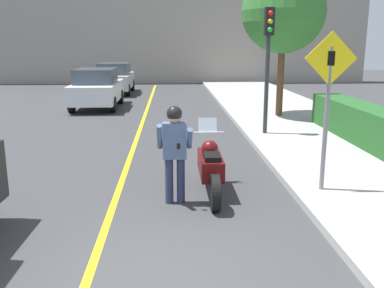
% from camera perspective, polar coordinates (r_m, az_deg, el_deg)
% --- Properties ---
extents(ground_plane, '(80.00, 80.00, 0.00)m').
position_cam_1_polar(ground_plane, '(5.20, -7.32, -18.35)').
color(ground_plane, '#38383A').
extents(sidewalk_curb, '(4.40, 44.00, 0.14)m').
position_cam_1_polar(sidewalk_curb, '(9.86, 23.77, -3.47)').
color(sidewalk_curb, '#9E9E99').
rests_on(sidewalk_curb, ground).
extents(road_center_line, '(0.12, 36.00, 0.01)m').
position_cam_1_polar(road_center_line, '(10.81, -8.13, -1.40)').
color(road_center_line, yellow).
rests_on(road_center_line, ground).
extents(building_backdrop, '(28.00, 1.20, 9.56)m').
position_cam_1_polar(building_backdrop, '(30.49, -3.79, 17.14)').
color(building_backdrop, gray).
rests_on(building_backdrop, ground).
extents(motorcycle, '(0.62, 2.38, 1.30)m').
position_cam_1_polar(motorcycle, '(7.90, 2.45, -3.00)').
color(motorcycle, black).
rests_on(motorcycle, ground).
extents(person_biker, '(0.59, 0.47, 1.71)m').
position_cam_1_polar(person_biker, '(7.24, -2.32, -0.11)').
color(person_biker, '#282D4C').
rests_on(person_biker, ground).
extents(crossing_sign, '(0.91, 0.08, 2.78)m').
position_cam_1_polar(crossing_sign, '(7.79, 17.67, 5.99)').
color(crossing_sign, slate).
rests_on(crossing_sign, sidewalk_curb).
extents(traffic_light, '(0.26, 0.30, 3.55)m').
position_cam_1_polar(traffic_light, '(12.51, 10.13, 12.60)').
color(traffic_light, '#2D2D30').
rests_on(traffic_light, sidewalk_curb).
extents(hedge_row, '(0.90, 5.19, 0.95)m').
position_cam_1_polar(hedge_row, '(12.69, 21.36, 2.82)').
color(hedge_row, '#235623').
rests_on(hedge_row, sidewalk_curb).
extents(street_tree, '(2.94, 2.94, 5.15)m').
position_cam_1_polar(street_tree, '(15.92, 12.11, 16.93)').
color(street_tree, brown).
rests_on(street_tree, sidewalk_curb).
extents(parked_car_white, '(1.88, 4.20, 1.68)m').
position_cam_1_polar(parked_car_white, '(18.82, -12.56, 7.29)').
color(parked_car_white, black).
rests_on(parked_car_white, ground).
extents(parked_car_silver, '(1.88, 4.20, 1.68)m').
position_cam_1_polar(parked_car_silver, '(24.15, -10.26, 8.65)').
color(parked_car_silver, black).
rests_on(parked_car_silver, ground).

